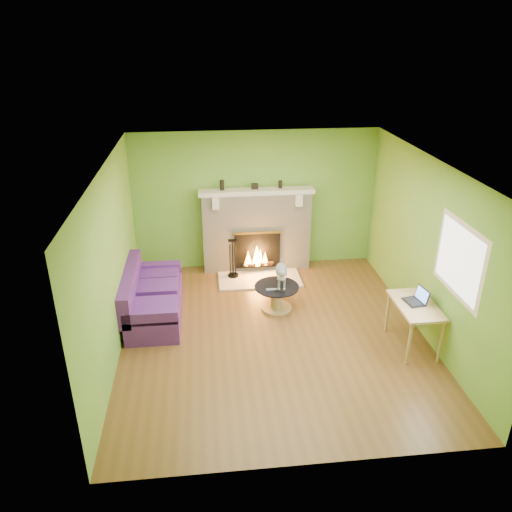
{
  "coord_description": "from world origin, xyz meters",
  "views": [
    {
      "loc": [
        -0.96,
        -6.31,
        4.24
      ],
      "look_at": [
        -0.22,
        0.4,
        1.13
      ],
      "focal_mm": 35.0,
      "sensor_mm": 36.0,
      "label": 1
    }
  ],
  "objects_px": {
    "sofa": "(151,298)",
    "cat": "(281,273)",
    "coffee_table": "(277,296)",
    "desk": "(415,309)"
  },
  "relations": [
    {
      "from": "sofa",
      "to": "cat",
      "type": "relative_size",
      "value": 2.64
    },
    {
      "from": "cat",
      "to": "desk",
      "type": "bearing_deg",
      "value": -30.73
    },
    {
      "from": "sofa",
      "to": "cat",
      "type": "distance_m",
      "value": 2.12
    },
    {
      "from": "desk",
      "to": "coffee_table",
      "type": "bearing_deg",
      "value": 144.66
    },
    {
      "from": "coffee_table",
      "to": "desk",
      "type": "xyz_separation_m",
      "value": [
        1.79,
        -1.27,
        0.37
      ]
    },
    {
      "from": "coffee_table",
      "to": "cat",
      "type": "distance_m",
      "value": 0.4
    },
    {
      "from": "sofa",
      "to": "cat",
      "type": "xyz_separation_m",
      "value": [
        2.1,
        0.05,
        0.31
      ]
    },
    {
      "from": "coffee_table",
      "to": "desk",
      "type": "bearing_deg",
      "value": -35.34
    },
    {
      "from": "coffee_table",
      "to": "cat",
      "type": "relative_size",
      "value": 1.08
    },
    {
      "from": "sofa",
      "to": "coffee_table",
      "type": "xyz_separation_m",
      "value": [
        2.02,
        -0.0,
        -0.07
      ]
    }
  ]
}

